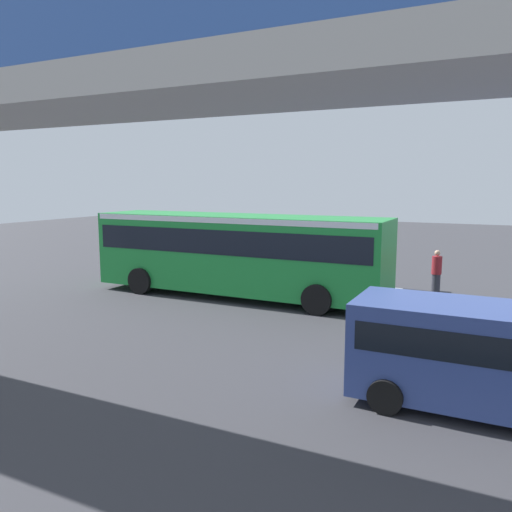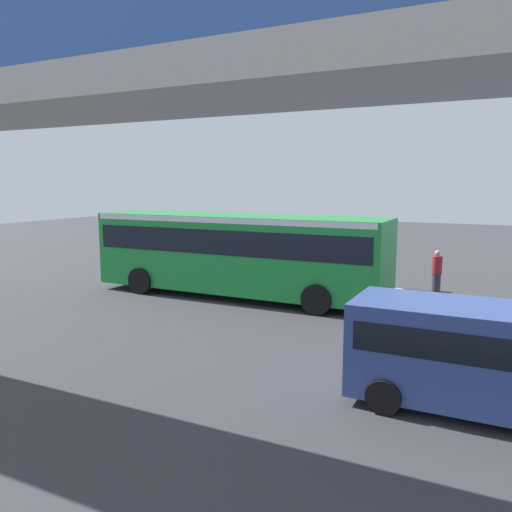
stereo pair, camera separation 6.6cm
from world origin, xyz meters
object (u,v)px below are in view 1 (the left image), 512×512
Objects in this scene: parked_van at (481,351)px; bicycle_red at (496,321)px; traffic_sign at (376,242)px; pedestrian at (436,273)px; city_bus at (237,248)px; bicycle_orange at (452,348)px.

bicycle_red is (-0.22, -5.64, -0.81)m from parked_van.
parked_van is 2.71× the size of bicycle_red.
parked_van reaches higher than bicycle_red.
bicycle_red is 7.39m from traffic_sign.
parked_van is 11.98m from traffic_sign.
traffic_sign reaches higher than pedestrian.
city_bus reaches higher than bicycle_orange.
parked_van is 2.71m from bicycle_orange.
city_bus is 6.52× the size of bicycle_red.
parked_van is 2.71× the size of bicycle_orange.
city_bus is 9.28m from bicycle_red.
traffic_sign is (4.80, -5.41, 1.52)m from bicycle_red.
city_bus reaches higher than traffic_sign.
pedestrian is (2.00, -10.21, -0.30)m from parked_van.
bicycle_red is 5.11m from pedestrian.
parked_van is at bearing 105.83° from bicycle_orange.
bicycle_red is at bearing -92.22° from parked_van.
bicycle_orange is (0.71, -2.49, -0.81)m from parked_van.
parked_van is 1.71× the size of traffic_sign.
parked_van is at bearing 112.50° from traffic_sign.
traffic_sign is at bearing -48.46° from bicycle_red.
pedestrian reaches higher than bicycle_orange.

